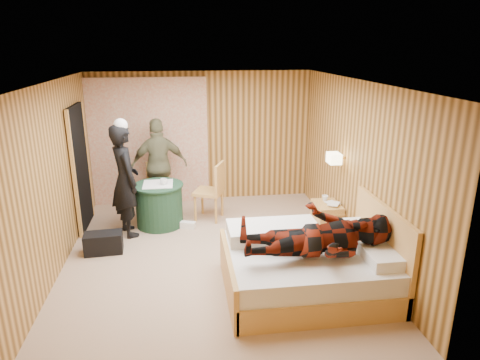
{
  "coord_description": "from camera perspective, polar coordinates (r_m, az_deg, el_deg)",
  "views": [
    {
      "loc": [
        -0.36,
        -5.64,
        2.97
      ],
      "look_at": [
        0.45,
        0.33,
        1.05
      ],
      "focal_mm": 32.0,
      "sensor_mm": 36.0,
      "label": 1
    }
  ],
  "objects": [
    {
      "name": "floor",
      "position": [
        6.39,
        -3.63,
        -10.07
      ],
      "size": [
        4.2,
        5.0,
        0.01
      ],
      "primitive_type": "cube",
      "color": "tan",
      "rests_on": "ground"
    },
    {
      "name": "ceiling",
      "position": [
        5.68,
        -4.13,
        12.89
      ],
      "size": [
        4.2,
        5.0,
        0.01
      ],
      "primitive_type": "cube",
      "color": "white",
      "rests_on": "wall_back"
    },
    {
      "name": "wall_back",
      "position": [
        8.33,
        -5.08,
        5.69
      ],
      "size": [
        4.2,
        0.02,
        2.5
      ],
      "primitive_type": "cube",
      "color": "tan",
      "rests_on": "floor"
    },
    {
      "name": "wall_left",
      "position": [
        6.15,
        -23.78,
        -0.1
      ],
      "size": [
        0.02,
        5.0,
        2.5
      ],
      "primitive_type": "cube",
      "color": "tan",
      "rests_on": "floor"
    },
    {
      "name": "wall_right",
      "position": [
        6.39,
        15.26,
        1.44
      ],
      "size": [
        0.02,
        5.0,
        2.5
      ],
      "primitive_type": "cube",
      "color": "tan",
      "rests_on": "floor"
    },
    {
      "name": "curtain",
      "position": [
        8.29,
        -11.99,
        4.95
      ],
      "size": [
        2.2,
        0.08,
        2.4
      ],
      "primitive_type": "cube",
      "color": "beige",
      "rests_on": "floor"
    },
    {
      "name": "doorway",
      "position": [
        7.5,
        -20.52,
        1.5
      ],
      "size": [
        0.06,
        0.9,
        2.05
      ],
      "primitive_type": "cube",
      "color": "black",
      "rests_on": "floor"
    },
    {
      "name": "wall_lamp",
      "position": [
        6.72,
        12.45,
        2.86
      ],
      "size": [
        0.26,
        0.24,
        0.16
      ],
      "color": "gold",
      "rests_on": "wall_right"
    },
    {
      "name": "bed",
      "position": [
        5.52,
        9.09,
        -11.31
      ],
      "size": [
        2.01,
        1.58,
        1.08
      ],
      "color": "#E9A95F",
      "rests_on": "floor"
    },
    {
      "name": "nightstand",
      "position": [
        7.07,
        11.44,
        -5.07
      ],
      "size": [
        0.41,
        0.56,
        0.54
      ],
      "color": "#E9A95F",
      "rests_on": "floor"
    },
    {
      "name": "round_table",
      "position": [
        7.39,
        -10.72,
        -3.22
      ],
      "size": [
        0.84,
        0.84,
        0.74
      ],
      "color": "#214731",
      "rests_on": "floor"
    },
    {
      "name": "chair_far",
      "position": [
        7.96,
        -10.7,
        -0.42
      ],
      "size": [
        0.49,
        0.49,
        0.93
      ],
      "rotation": [
        0.0,
        0.0,
        0.2
      ],
      "color": "#E9A95F",
      "rests_on": "floor"
    },
    {
      "name": "chair_near",
      "position": [
        7.45,
        -3.57,
        -0.93
      ],
      "size": [
        0.61,
        0.61,
        1.03
      ],
      "rotation": [
        0.0,
        0.0,
        -1.96
      ],
      "color": "#E9A95F",
      "rests_on": "floor"
    },
    {
      "name": "duffel_bag",
      "position": [
        6.72,
        -17.74,
        -7.99
      ],
      "size": [
        0.57,
        0.33,
        0.31
      ],
      "primitive_type": "cube",
      "rotation": [
        0.0,
        0.0,
        0.07
      ],
      "color": "black",
      "rests_on": "floor"
    },
    {
      "name": "sneaker_left",
      "position": [
        7.46,
        -10.05,
        -5.59
      ],
      "size": [
        0.28,
        0.19,
        0.12
      ],
      "primitive_type": "cube",
      "rotation": [
        0.0,
        0.0,
        0.37
      ],
      "color": "white",
      "rests_on": "floor"
    },
    {
      "name": "sneaker_right",
      "position": [
        7.3,
        -6.96,
        -5.98
      ],
      "size": [
        0.27,
        0.18,
        0.11
      ],
      "primitive_type": "cube",
      "rotation": [
        0.0,
        0.0,
        -0.32
      ],
      "color": "white",
      "rests_on": "floor"
    },
    {
      "name": "woman_standing",
      "position": [
        7.0,
        -15.07,
        -0.08
      ],
      "size": [
        0.66,
        0.78,
        1.82
      ],
      "primitive_type": "imported",
      "rotation": [
        0.0,
        0.0,
        1.98
      ],
      "color": "black",
      "rests_on": "floor"
    },
    {
      "name": "man_at_table",
      "position": [
        7.9,
        -10.7,
        1.89
      ],
      "size": [
        1.06,
        0.57,
        1.72
      ],
      "primitive_type": "imported",
      "rotation": [
        0.0,
        0.0,
        3.29
      ],
      "color": "#6B6847",
      "rests_on": "floor"
    },
    {
      "name": "man_on_bed",
      "position": [
        5.04,
        10.46,
        -5.95
      ],
      "size": [
        0.86,
        0.67,
        1.77
      ],
      "primitive_type": "imported",
      "rotation": [
        0.0,
        1.57,
        0.0
      ],
      "color": "#5E1609",
      "rests_on": "bed"
    },
    {
      "name": "book_lower",
      "position": [
        6.93,
        11.71,
        -3.17
      ],
      "size": [
        0.24,
        0.27,
        0.02
      ],
      "primitive_type": "imported",
      "rotation": [
        0.0,
        0.0,
        0.38
      ],
      "color": "white",
      "rests_on": "nightstand"
    },
    {
      "name": "book_upper",
      "position": [
        6.92,
        11.72,
        -3.02
      ],
      "size": [
        0.26,
        0.28,
        0.02
      ],
      "primitive_type": "imported",
      "rotation": [
        0.0,
        0.0,
        -0.57
      ],
      "color": "white",
      "rests_on": "nightstand"
    },
    {
      "name": "cup_nightstand",
      "position": [
        7.08,
        11.26,
        -2.39
      ],
      "size": [
        0.11,
        0.11,
        0.09
      ],
      "primitive_type": "imported",
      "rotation": [
        0.0,
        0.0,
        0.08
      ],
      "color": "white",
      "rests_on": "nightstand"
    },
    {
      "name": "cup_table",
      "position": [
        7.2,
        -10.13,
        -0.22
      ],
      "size": [
        0.13,
        0.13,
        0.1
      ],
      "primitive_type": "imported",
      "rotation": [
        0.0,
        0.0,
        -0.06
      ],
      "color": "white",
      "rests_on": "round_table"
    }
  ]
}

